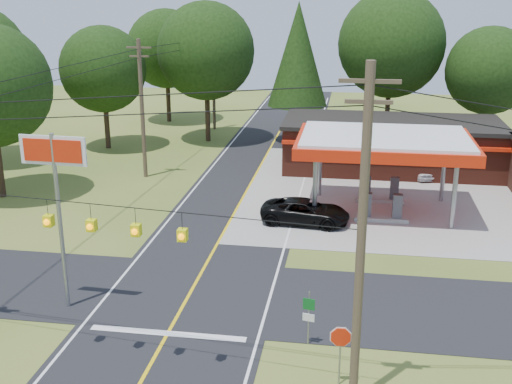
# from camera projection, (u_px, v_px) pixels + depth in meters

# --- Properties ---
(ground) EXTENTS (120.00, 120.00, 0.00)m
(ground) POSITION_uv_depth(u_px,v_px,m) (190.00, 294.00, 29.49)
(ground) COLOR #496122
(ground) RESTS_ON ground
(main_highway) EXTENTS (8.00, 120.00, 0.02)m
(main_highway) POSITION_uv_depth(u_px,v_px,m) (190.00, 294.00, 29.49)
(main_highway) COLOR black
(main_highway) RESTS_ON ground
(cross_road) EXTENTS (70.00, 7.00, 0.02)m
(cross_road) POSITION_uv_depth(u_px,v_px,m) (190.00, 294.00, 29.48)
(cross_road) COLOR black
(cross_road) RESTS_ON ground
(lane_center_yellow) EXTENTS (0.15, 110.00, 0.00)m
(lane_center_yellow) POSITION_uv_depth(u_px,v_px,m) (190.00, 293.00, 29.48)
(lane_center_yellow) COLOR yellow
(lane_center_yellow) RESTS_ON main_highway
(gas_canopy) EXTENTS (10.60, 7.40, 4.88)m
(gas_canopy) POSITION_uv_depth(u_px,v_px,m) (384.00, 145.00, 39.09)
(gas_canopy) COLOR gray
(gas_canopy) RESTS_ON ground
(convenience_store) EXTENTS (16.40, 7.55, 3.80)m
(convenience_store) POSITION_uv_depth(u_px,v_px,m) (391.00, 145.00, 49.05)
(convenience_store) COLOR maroon
(convenience_store) RESTS_ON ground
(utility_pole_near_right) EXTENTS (1.80, 0.30, 11.50)m
(utility_pole_near_right) POSITION_uv_depth(u_px,v_px,m) (361.00, 240.00, 19.98)
(utility_pole_near_right) COLOR #473828
(utility_pole_near_right) RESTS_ON ground
(utility_pole_far_left) EXTENTS (1.80, 0.30, 10.00)m
(utility_pole_far_left) POSITION_uv_depth(u_px,v_px,m) (142.00, 107.00, 45.98)
(utility_pole_far_left) COLOR #473828
(utility_pole_far_left) RESTS_ON ground
(utility_pole_north) EXTENTS (0.30, 0.30, 9.50)m
(utility_pole_north) POSITION_uv_depth(u_px,v_px,m) (214.00, 81.00, 61.89)
(utility_pole_north) COLOR #473828
(utility_pole_north) RESTS_ON ground
(overhead_beacons) EXTENTS (17.04, 2.04, 1.03)m
(overhead_beacons) POSITION_uv_depth(u_px,v_px,m) (112.00, 208.00, 22.08)
(overhead_beacons) COLOR black
(overhead_beacons) RESTS_ON ground
(treeline_backdrop) EXTENTS (70.27, 51.59, 13.30)m
(treeline_backdrop) POSITION_uv_depth(u_px,v_px,m) (275.00, 67.00, 49.64)
(treeline_backdrop) COLOR #332316
(treeline_backdrop) RESTS_ON ground
(suv_car) EXTENTS (5.65, 5.65, 1.45)m
(suv_car) POSITION_uv_depth(u_px,v_px,m) (305.00, 212.00, 38.01)
(suv_car) COLOR black
(suv_car) RESTS_ON ground
(sedan_car) EXTENTS (4.62, 4.62, 1.22)m
(sedan_car) POSITION_uv_depth(u_px,v_px,m) (419.00, 169.00, 47.29)
(sedan_car) COLOR white
(sedan_car) RESTS_ON ground
(big_stop_sign) EXTENTS (2.91, 0.25, 7.83)m
(big_stop_sign) POSITION_uv_depth(u_px,v_px,m) (56.00, 178.00, 26.51)
(big_stop_sign) COLOR gray
(big_stop_sign) RESTS_ON ground
(octagonal_stop_sign) EXTENTS (0.81, 0.11, 2.31)m
(octagonal_stop_sign) POSITION_uv_depth(u_px,v_px,m) (341.00, 342.00, 22.28)
(octagonal_stop_sign) COLOR gray
(octagonal_stop_sign) RESTS_ON ground
(route_sign_post) EXTENTS (0.47, 0.13, 2.31)m
(route_sign_post) POSITION_uv_depth(u_px,v_px,m) (309.00, 313.00, 24.92)
(route_sign_post) COLOR gray
(route_sign_post) RESTS_ON ground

